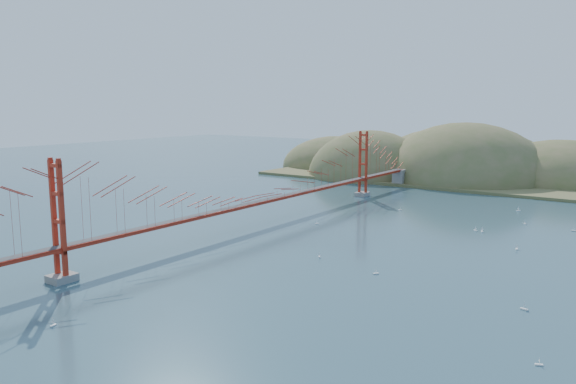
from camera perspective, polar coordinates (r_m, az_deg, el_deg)
The scene contains 16 objects.
ground at distance 77.21m, azimuth -2.92°, elevation -3.40°, with size 320.00×320.00×0.00m, color #315563.
bridge at distance 76.15m, azimuth -2.88°, elevation 1.78°, with size 2.20×94.40×12.00m.
far_headlands at distance 136.22m, azimuth 15.99°, elevation 1.70°, with size 84.00×58.00×25.00m.
sailboat_1 at distance 77.44m, azimuth 19.12°, elevation -3.75°, with size 0.63×0.63×0.70m.
sailboat_7 at distance 84.44m, azimuth 22.93°, elevation -2.94°, with size 0.56×0.56×0.60m.
sailboat_10 at distance 46.88m, azimuth -22.74°, elevation -12.29°, with size 0.53×0.57×0.64m.
sailboat_8 at distance 94.20m, azimuth 22.35°, elevation -1.71°, with size 0.69×0.69×0.72m.
sailboat_6 at distance 61.55m, azimuth 3.21°, elevation -6.52°, with size 0.54×0.54×0.56m.
sailboat_3 at distance 78.00m, azimuth 2.95°, elevation -3.17°, with size 0.54×0.54×0.57m.
sailboat_2 at distance 50.33m, azimuth 22.87°, elevation -10.81°, with size 0.64×0.56×0.73m.
sailboat_16 at distance 77.81m, azimuth 18.50°, elevation -3.66°, with size 0.60×0.60×0.65m.
sailboat_14 at distance 56.29m, azimuth 8.92°, elevation -8.10°, with size 0.64×0.64×0.67m.
sailboat_17 at distance 82.59m, azimuth 27.04°, elevation -3.47°, with size 0.61×0.52×0.70m.
sailboat_12 at distance 89.43m, azimuth 11.33°, elevation -1.75°, with size 0.55×0.47×0.63m.
sailboat_5 at distance 69.66m, azimuth 22.22°, elevation -5.32°, with size 0.62×0.64×0.72m.
sailboat_extra_0 at distance 40.87m, azimuth 24.14°, elevation -15.61°, with size 0.52×0.52×0.59m.
Camera 1 is at (46.77, -59.13, 16.66)m, focal length 35.00 mm.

